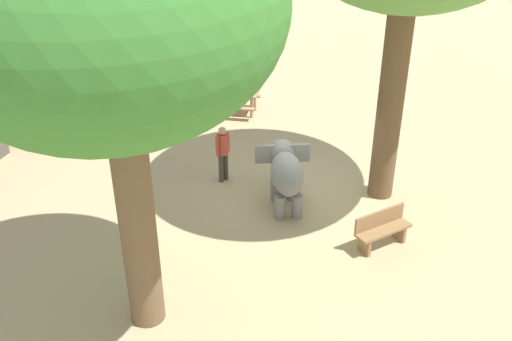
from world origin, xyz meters
TOP-DOWN VIEW (x-y plane):
  - ground_plane at (0.00, 0.00)m, footprint 60.00×60.00m
  - elephant at (-0.45, 0.31)m, footprint 2.14×1.64m
  - person_handler at (0.31, 2.22)m, footprint 0.47×0.32m
  - shade_tree_main at (-5.20, 2.00)m, footprint 5.74×5.26m
  - wooden_bench at (-1.64, -2.21)m, footprint 1.28×1.27m
  - picnic_table_near at (4.99, 3.25)m, footprint 1.60×1.62m
  - market_stall_green at (1.82, 9.95)m, footprint 2.50×2.50m
  - market_stall_teal at (4.42, 9.95)m, footprint 2.50×2.50m

SIDE VIEW (x-z plane):
  - ground_plane at x=0.00m, z-range 0.00..0.00m
  - wooden_bench at x=-1.64m, z-range 0.03..0.91m
  - picnic_table_near at x=4.99m, z-range 0.20..0.98m
  - person_handler at x=0.31m, z-range 0.14..1.76m
  - elephant at x=-0.45m, z-range 0.21..1.69m
  - market_stall_green at x=1.82m, z-range -0.12..2.40m
  - market_stall_teal at x=4.42m, z-range -0.12..2.40m
  - shade_tree_main at x=-5.20m, z-range 1.93..9.96m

